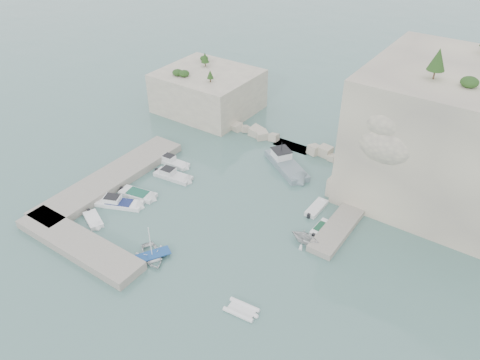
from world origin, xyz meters
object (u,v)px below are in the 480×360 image
Objects in this scene: motorboat_b at (173,178)px; work_boat at (286,168)px; tender_east_c at (316,210)px; tender_east_d at (341,192)px; rowboat at (153,258)px; tender_east_a at (304,242)px; motorboat_d at (120,205)px; motorboat_a at (173,164)px; motorboat_e at (94,221)px; inflatable_dinghy at (241,311)px; tender_east_b at (320,230)px; motorboat_c at (138,196)px.

work_boat is (11.90, 11.37, 0.00)m from motorboat_b.
tender_east_d reaches higher than tender_east_c.
tender_east_a is at bearing -16.60° from rowboat.
work_boat is (13.40, 20.19, 0.00)m from motorboat_d.
motorboat_a is 1.24× the size of tender_east_d.
motorboat_b is at bearing 57.20° from motorboat_d.
tender_east_c is at bearing 15.46° from tender_east_a.
motorboat_b is 13.11m from motorboat_e.
motorboat_b is at bearing -103.19° from work_boat.
motorboat_d reaches higher than rowboat.
motorboat_d is 1.69× the size of motorboat_e.
tender_east_a reaches higher than motorboat_b.
rowboat reaches higher than inflatable_dinghy.
motorboat_e is (-0.23, -4.17, 0.00)m from motorboat_d.
work_boat reaches higher than motorboat_a.
tender_east_b is (0.92, 15.66, 0.00)m from inflatable_dinghy.
work_boat reaches higher than motorboat_d.
inflatable_dinghy is 19.06m from tender_east_c.
motorboat_c is at bearing 108.40° from motorboat_e.
tender_east_c is (11.20, 18.55, 0.00)m from rowboat.
motorboat_b reaches higher than rowboat.
tender_east_d is (-1.25, 8.73, 0.00)m from tender_east_b.
motorboat_b is at bearing 104.28° from tender_east_c.
work_boat is at bearing 33.26° from motorboat_d.
motorboat_a reaches higher than motorboat_e.
motorboat_e and tender_east_c have the same top height.
tender_east_c is at bearing -5.04° from work_boat.
motorboat_d reaches higher than inflatable_dinghy.
motorboat_d is at bearing -106.25° from motorboat_b.
tender_east_a reaches higher than tender_east_b.
inflatable_dinghy is at bearing -36.38° from work_boat.
tender_east_d reaches higher than motorboat_b.
tender_east_c is (-2.28, 3.34, 0.00)m from tender_east_b.
work_boat is at bearing 52.18° from tender_east_c.
motorboat_c is 0.83× the size of motorboat_d.
tender_east_a is 16.16m from work_boat.
rowboat is 1.18× the size of tender_east_b.
rowboat is at bearing 133.56° from tender_east_a.
motorboat_e is 1.03× the size of tender_east_b.
motorboat_a reaches higher than tender_east_c.
motorboat_b is at bearing 106.66° from motorboat_e.
motorboat_d is (0.85, -11.49, 0.00)m from motorboat_a.
rowboat is 1.01× the size of tender_east_c.
motorboat_c is 1.23× the size of rowboat.
motorboat_d reaches higher than tender_east_c.
motorboat_a is 1.54× the size of inflatable_dinghy.
rowboat is at bearing -63.87° from work_boat.
motorboat_d is 25.57m from tender_east_c.
motorboat_c is 7.07m from motorboat_e.
rowboat reaches higher than motorboat_e.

